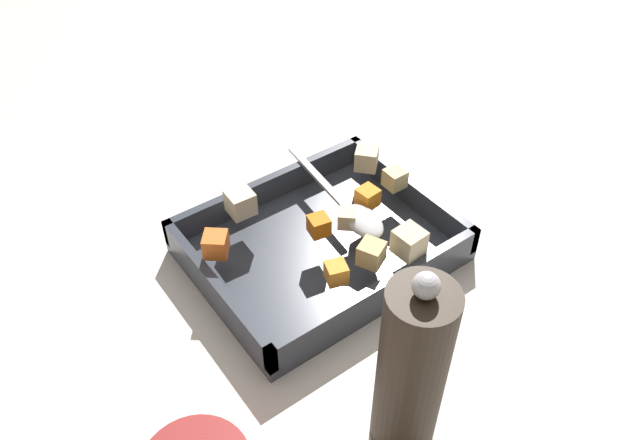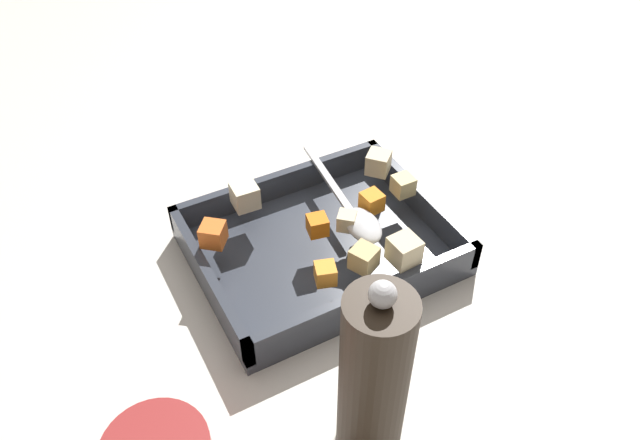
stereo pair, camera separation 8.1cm
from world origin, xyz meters
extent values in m
plane|color=beige|center=(0.00, 0.00, 0.00)|extent=(4.00, 4.00, 0.00)
cube|color=#333842|center=(0.02, 0.01, 0.01)|extent=(0.33, 0.26, 0.01)
cube|color=#333842|center=(0.02, -0.11, 0.03)|extent=(0.33, 0.01, 0.04)
cube|color=#333842|center=(0.02, 0.13, 0.03)|extent=(0.33, 0.01, 0.04)
cube|color=#333842|center=(-0.14, 0.01, 0.03)|extent=(0.01, 0.26, 0.04)
cube|color=#333842|center=(0.18, 0.01, 0.03)|extent=(0.01, 0.26, 0.04)
cube|color=orange|center=(0.01, 0.00, 0.07)|extent=(0.03, 0.03, 0.02)
cube|color=orange|center=(0.09, 0.01, 0.07)|extent=(0.03, 0.03, 0.03)
cube|color=orange|center=(-0.02, -0.08, 0.07)|extent=(0.03, 0.03, 0.02)
cube|color=orange|center=(-0.11, 0.05, 0.07)|extent=(0.04, 0.04, 0.03)
cube|color=beige|center=(0.15, 0.07, 0.07)|extent=(0.04, 0.04, 0.03)
cube|color=beige|center=(-0.05, 0.09, 0.07)|extent=(0.03, 0.03, 0.03)
cube|color=tan|center=(0.03, -0.08, 0.07)|extent=(0.04, 0.04, 0.03)
cube|color=beige|center=(0.08, -0.09, 0.07)|extent=(0.04, 0.04, 0.03)
cube|color=#E0CC89|center=(0.15, 0.01, 0.07)|extent=(0.03, 0.03, 0.03)
cube|color=beige|center=(0.05, -0.01, 0.07)|extent=(0.03, 0.03, 0.02)
ellipsoid|color=silver|center=(0.06, -0.03, 0.06)|extent=(0.05, 0.07, 0.02)
cube|color=silver|center=(0.07, 0.09, 0.06)|extent=(0.03, 0.16, 0.01)
cylinder|color=#2D2319|center=(-0.07, -0.25, 0.11)|extent=(0.07, 0.07, 0.22)
sphere|color=#B7B7BC|center=(-0.07, -0.25, 0.23)|extent=(0.02, 0.02, 0.02)
camera|label=1|loc=(-0.33, -0.47, 0.62)|focal=35.30mm
camera|label=2|loc=(-0.27, -0.52, 0.62)|focal=35.30mm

